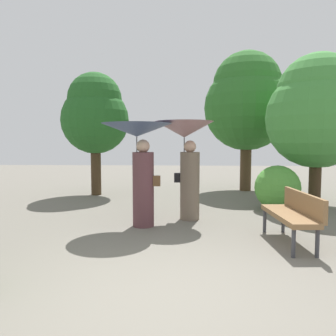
% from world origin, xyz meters
% --- Properties ---
extents(ground_plane, '(40.00, 40.00, 0.00)m').
position_xyz_m(ground_plane, '(0.00, 0.00, 0.00)').
color(ground_plane, '#6B665B').
extents(person_left, '(1.36, 1.36, 2.00)m').
position_xyz_m(person_left, '(-0.53, 2.93, 1.48)').
color(person_left, '#563338').
rests_on(person_left, ground).
extents(person_right, '(1.23, 1.23, 2.08)m').
position_xyz_m(person_right, '(0.38, 3.55, 1.52)').
color(person_right, '#6B5B4C').
rests_on(person_right, ground).
extents(park_bench, '(0.58, 1.53, 0.83)m').
position_xyz_m(park_bench, '(2.10, 1.93, 0.51)').
color(park_bench, '#38383D').
rests_on(park_bench, ground).
extents(tree_near_left, '(2.08, 2.08, 3.78)m').
position_xyz_m(tree_near_left, '(-2.41, 6.72, 2.51)').
color(tree_near_left, '#42301E').
rests_on(tree_near_left, ground).
extents(tree_near_right, '(2.84, 2.84, 4.66)m').
position_xyz_m(tree_near_right, '(2.42, 7.88, 3.02)').
color(tree_near_right, '#4C3823').
rests_on(tree_near_right, ground).
extents(tree_mid_right, '(2.55, 2.55, 3.88)m').
position_xyz_m(tree_mid_right, '(3.70, 5.19, 2.45)').
color(tree_mid_right, '#42301E').
rests_on(tree_mid_right, ground).
extents(bush_path_right, '(1.09, 1.09, 1.09)m').
position_xyz_m(bush_path_right, '(2.59, 4.61, 0.54)').
color(bush_path_right, '#4C9338').
rests_on(bush_path_right, ground).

